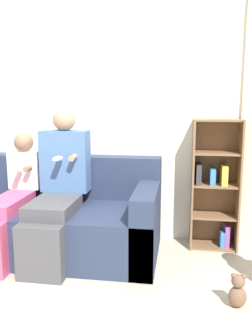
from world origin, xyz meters
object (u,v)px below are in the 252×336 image
adult_seated (58,183)px  teddy_bear (238,291)px  child_seated (11,196)px  couch (40,219)px  bookshelf (215,186)px

adult_seated → teddy_bear: (1.44, -0.61, -0.55)m
child_seated → teddy_bear: (1.85, -0.55, -0.43)m
couch → child_seated: child_seated is taller
child_seated → teddy_bear: 1.98m
child_seated → couch: bearing=40.6°
couch → adult_seated: bearing=-24.1°
teddy_bear → bookshelf: bearing=94.1°
adult_seated → bookshelf: bearing=18.0°
couch → child_seated: 0.35m
child_seated → teddy_bear: bearing=-16.5°
bookshelf → teddy_bear: 1.16m
adult_seated → child_seated: (-0.41, -0.06, -0.12)m
adult_seated → child_seated: size_ratio=1.21×
couch → adult_seated: adult_seated is taller
bookshelf → teddy_bear: size_ratio=4.96×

